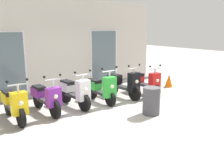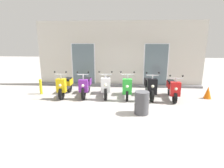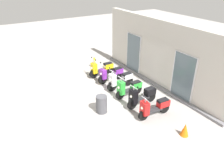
{
  "view_description": "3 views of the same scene",
  "coord_description": "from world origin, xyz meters",
  "px_view_note": "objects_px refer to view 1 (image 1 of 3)",
  "views": [
    {
      "loc": [
        -4.03,
        -5.74,
        2.45
      ],
      "look_at": [
        0.56,
        0.39,
        0.69
      ],
      "focal_mm": 40.32,
      "sensor_mm": 36.0,
      "label": 1
    },
    {
      "loc": [
        0.41,
        -6.76,
        2.45
      ],
      "look_at": [
        -0.18,
        0.37,
        0.7
      ],
      "focal_mm": 28.77,
      "sensor_mm": 36.0,
      "label": 2
    },
    {
      "loc": [
        8.11,
        -4.75,
        5.57
      ],
      "look_at": [
        -0.26,
        0.3,
        0.51
      ],
      "focal_mm": 35.45,
      "sensor_mm": 36.0,
      "label": 3
    }
  ],
  "objects_px": {
    "scooter_yellow": "(14,104)",
    "scooter_green": "(101,88)",
    "scooter_red": "(145,82)",
    "traffic_cone": "(169,81)",
    "scooter_white": "(75,92)",
    "trash_bin": "(151,101)",
    "scooter_purple": "(46,97)",
    "scooter_black": "(124,83)"
  },
  "relations": [
    {
      "from": "scooter_black",
      "to": "trash_bin",
      "type": "height_order",
      "value": "scooter_black"
    },
    {
      "from": "scooter_white",
      "to": "trash_bin",
      "type": "height_order",
      "value": "scooter_white"
    },
    {
      "from": "scooter_yellow",
      "to": "scooter_green",
      "type": "relative_size",
      "value": 1.07
    },
    {
      "from": "scooter_purple",
      "to": "scooter_green",
      "type": "xyz_separation_m",
      "value": [
        1.86,
        -0.12,
        0.02
      ]
    },
    {
      "from": "scooter_red",
      "to": "traffic_cone",
      "type": "height_order",
      "value": "scooter_red"
    },
    {
      "from": "scooter_yellow",
      "to": "scooter_purple",
      "type": "xyz_separation_m",
      "value": [
        0.91,
        0.1,
        -0.01
      ]
    },
    {
      "from": "scooter_green",
      "to": "scooter_black",
      "type": "bearing_deg",
      "value": 2.26
    },
    {
      "from": "scooter_white",
      "to": "scooter_green",
      "type": "distance_m",
      "value": 0.93
    },
    {
      "from": "scooter_yellow",
      "to": "scooter_black",
      "type": "relative_size",
      "value": 0.97
    },
    {
      "from": "scooter_white",
      "to": "scooter_red",
      "type": "bearing_deg",
      "value": -2.89
    },
    {
      "from": "scooter_yellow",
      "to": "traffic_cone",
      "type": "bearing_deg",
      "value": 1.17
    },
    {
      "from": "scooter_black",
      "to": "scooter_green",
      "type": "bearing_deg",
      "value": -177.74
    },
    {
      "from": "scooter_yellow",
      "to": "scooter_red",
      "type": "relative_size",
      "value": 1.02
    },
    {
      "from": "scooter_black",
      "to": "scooter_red",
      "type": "bearing_deg",
      "value": -4.44
    },
    {
      "from": "scooter_yellow",
      "to": "scooter_purple",
      "type": "height_order",
      "value": "scooter_yellow"
    },
    {
      "from": "scooter_red",
      "to": "traffic_cone",
      "type": "bearing_deg",
      "value": 6.81
    },
    {
      "from": "scooter_yellow",
      "to": "scooter_green",
      "type": "height_order",
      "value": "scooter_green"
    },
    {
      "from": "scooter_purple",
      "to": "traffic_cone",
      "type": "xyz_separation_m",
      "value": [
        5.33,
        0.03,
        -0.2
      ]
    },
    {
      "from": "scooter_purple",
      "to": "trash_bin",
      "type": "xyz_separation_m",
      "value": [
        2.35,
        -1.89,
        -0.07
      ]
    },
    {
      "from": "scooter_white",
      "to": "trash_bin",
      "type": "xyz_separation_m",
      "value": [
        1.42,
        -1.88,
        -0.1
      ]
    },
    {
      "from": "scooter_black",
      "to": "trash_bin",
      "type": "bearing_deg",
      "value": -104.87
    },
    {
      "from": "scooter_green",
      "to": "scooter_red",
      "type": "distance_m",
      "value": 1.93
    },
    {
      "from": "scooter_purple",
      "to": "traffic_cone",
      "type": "relative_size",
      "value": 3.21
    },
    {
      "from": "scooter_purple",
      "to": "scooter_black",
      "type": "relative_size",
      "value": 1.01
    },
    {
      "from": "scooter_yellow",
      "to": "traffic_cone",
      "type": "height_order",
      "value": "scooter_yellow"
    },
    {
      "from": "scooter_yellow",
      "to": "traffic_cone",
      "type": "distance_m",
      "value": 6.24
    },
    {
      "from": "scooter_white",
      "to": "traffic_cone",
      "type": "distance_m",
      "value": 4.4
    },
    {
      "from": "trash_bin",
      "to": "traffic_cone",
      "type": "bearing_deg",
      "value": 32.78
    },
    {
      "from": "scooter_white",
      "to": "scooter_green",
      "type": "height_order",
      "value": "scooter_green"
    },
    {
      "from": "scooter_purple",
      "to": "scooter_red",
      "type": "distance_m",
      "value": 3.79
    },
    {
      "from": "scooter_purple",
      "to": "trash_bin",
      "type": "height_order",
      "value": "scooter_purple"
    },
    {
      "from": "scooter_white",
      "to": "traffic_cone",
      "type": "xyz_separation_m",
      "value": [
        4.4,
        0.04,
        -0.23
      ]
    },
    {
      "from": "scooter_black",
      "to": "traffic_cone",
      "type": "height_order",
      "value": "scooter_black"
    },
    {
      "from": "scooter_red",
      "to": "scooter_yellow",
      "type": "bearing_deg",
      "value": 179.31
    },
    {
      "from": "scooter_purple",
      "to": "scooter_black",
      "type": "distance_m",
      "value": 2.83
    },
    {
      "from": "scooter_yellow",
      "to": "trash_bin",
      "type": "bearing_deg",
      "value": -28.73
    },
    {
      "from": "scooter_purple",
      "to": "scooter_green",
      "type": "height_order",
      "value": "scooter_green"
    },
    {
      "from": "scooter_red",
      "to": "trash_bin",
      "type": "distance_m",
      "value": 2.25
    },
    {
      "from": "scooter_purple",
      "to": "scooter_green",
      "type": "bearing_deg",
      "value": -3.76
    },
    {
      "from": "scooter_green",
      "to": "traffic_cone",
      "type": "relative_size",
      "value": 2.89
    },
    {
      "from": "scooter_green",
      "to": "scooter_white",
      "type": "bearing_deg",
      "value": 173.32
    },
    {
      "from": "scooter_green",
      "to": "scooter_red",
      "type": "relative_size",
      "value": 0.95
    }
  ]
}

